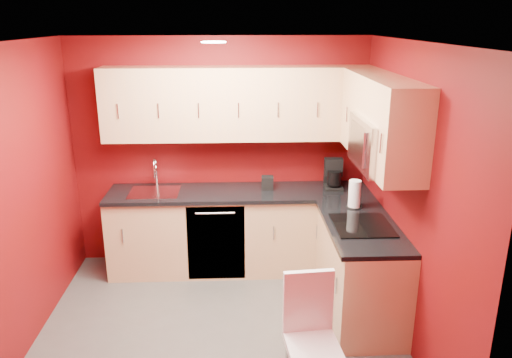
{
  "coord_description": "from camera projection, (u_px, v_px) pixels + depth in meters",
  "views": [
    {
      "loc": [
        0.16,
        -3.84,
        2.66
      ],
      "look_at": [
        0.35,
        0.55,
        1.25
      ],
      "focal_mm": 35.0,
      "sensor_mm": 36.0,
      "label": 1
    }
  ],
  "objects": [
    {
      "name": "floor",
      "position": [
        220.0,
        331.0,
        4.46
      ],
      "size": [
        3.2,
        3.2,
        0.0
      ],
      "primitive_type": "plane",
      "color": "#4B4846",
      "rests_on": "ground"
    },
    {
      "name": "ceiling",
      "position": [
        212.0,
        42.0,
        3.69
      ],
      "size": [
        3.2,
        3.2,
        0.0
      ],
      "primitive_type": "plane",
      "rotation": [
        3.14,
        0.0,
        0.0
      ],
      "color": "white",
      "rests_on": "wall_back"
    },
    {
      "name": "wall_back",
      "position": [
        221.0,
        153.0,
        5.5
      ],
      "size": [
        3.2,
        0.0,
        3.2
      ],
      "primitive_type": "plane",
      "rotation": [
        1.57,
        0.0,
        0.0
      ],
      "color": "#5F090E",
      "rests_on": "floor"
    },
    {
      "name": "wall_front",
      "position": [
        207.0,
        297.0,
        2.65
      ],
      "size": [
        3.2,
        0.0,
        3.2
      ],
      "primitive_type": "plane",
      "rotation": [
        -1.57,
        0.0,
        0.0
      ],
      "color": "#5F090E",
      "rests_on": "floor"
    },
    {
      "name": "wall_left",
      "position": [
        17.0,
        203.0,
        4.01
      ],
      "size": [
        0.0,
        3.0,
        3.0
      ],
      "primitive_type": "plane",
      "rotation": [
        1.57,
        0.0,
        1.57
      ],
      "color": "#5F090E",
      "rests_on": "floor"
    },
    {
      "name": "wall_right",
      "position": [
        409.0,
        197.0,
        4.14
      ],
      "size": [
        0.0,
        3.0,
        3.0
      ],
      "primitive_type": "plane",
      "rotation": [
        1.57,
        0.0,
        -1.57
      ],
      "color": "#5F090E",
      "rests_on": "floor"
    },
    {
      "name": "base_cabinets_back",
      "position": [
        240.0,
        231.0,
        5.48
      ],
      "size": [
        2.8,
        0.6,
        0.87
      ],
      "primitive_type": "cube",
      "color": "tan",
      "rests_on": "floor"
    },
    {
      "name": "base_cabinets_right",
      "position": [
        360.0,
        271.0,
        4.62
      ],
      "size": [
        0.6,
        1.3,
        0.87
      ],
      "primitive_type": "cube",
      "color": "tan",
      "rests_on": "floor"
    },
    {
      "name": "countertop_back",
      "position": [
        239.0,
        193.0,
        5.32
      ],
      "size": [
        2.8,
        0.63,
        0.04
      ],
      "primitive_type": "cube",
      "color": "black",
      "rests_on": "base_cabinets_back"
    },
    {
      "name": "countertop_right",
      "position": [
        362.0,
        226.0,
        4.46
      ],
      "size": [
        0.63,
        1.27,
        0.04
      ],
      "primitive_type": "cube",
      "color": "black",
      "rests_on": "base_cabinets_right"
    },
    {
      "name": "upper_cabinets_back",
      "position": [
        238.0,
        103.0,
        5.17
      ],
      "size": [
        2.8,
        0.35,
        0.75
      ],
      "primitive_type": "cube",
      "color": "tan",
      "rests_on": "wall_back"
    },
    {
      "name": "upper_cabinets_right",
      "position": [
        379.0,
        112.0,
        4.36
      ],
      "size": [
        0.35,
        1.55,
        0.75
      ],
      "color": "tan",
      "rests_on": "wall_right"
    },
    {
      "name": "microwave",
      "position": [
        381.0,
        144.0,
        4.2
      ],
      "size": [
        0.42,
        0.76,
        0.42
      ],
      "color": "silver",
      "rests_on": "upper_cabinets_right"
    },
    {
      "name": "cooktop",
      "position": [
        362.0,
        225.0,
        4.42
      ],
      "size": [
        0.5,
        0.55,
        0.01
      ],
      "primitive_type": "cube",
      "color": "black",
      "rests_on": "countertop_right"
    },
    {
      "name": "sink",
      "position": [
        154.0,
        189.0,
        5.29
      ],
      "size": [
        0.52,
        0.42,
        0.35
      ],
      "color": "silver",
      "rests_on": "countertop_back"
    },
    {
      "name": "dishwasher_front",
      "position": [
        216.0,
        243.0,
        5.19
      ],
      "size": [
        0.6,
        0.02,
        0.82
      ],
      "primitive_type": "cube",
      "color": "black",
      "rests_on": "base_cabinets_back"
    },
    {
      "name": "downlight",
      "position": [
        214.0,
        42.0,
        3.98
      ],
      "size": [
        0.2,
        0.2,
        0.01
      ],
      "primitive_type": "cylinder",
      "color": "white",
      "rests_on": "ceiling"
    },
    {
      "name": "coffee_maker",
      "position": [
        334.0,
        174.0,
        5.35
      ],
      "size": [
        0.21,
        0.27,
        0.32
      ],
      "primitive_type": null,
      "rotation": [
        0.0,
        0.0,
        -0.06
      ],
      "color": "black",
      "rests_on": "countertop_back"
    },
    {
      "name": "napkin_holder",
      "position": [
        267.0,
        183.0,
        5.37
      ],
      "size": [
        0.13,
        0.13,
        0.14
      ],
      "primitive_type": null,
      "rotation": [
        0.0,
        0.0,
        -0.05
      ],
      "color": "black",
      "rests_on": "countertop_back"
    },
    {
      "name": "paper_towel",
      "position": [
        355.0,
        194.0,
        4.82
      ],
      "size": [
        0.2,
        0.2,
        0.27
      ],
      "primitive_type": null,
      "rotation": [
        0.0,
        0.0,
        -0.38
      ],
      "color": "white",
      "rests_on": "countertop_right"
    },
    {
      "name": "dining_chair",
      "position": [
        313.0,
        340.0,
        3.58
      ],
      "size": [
        0.41,
        0.42,
        0.93
      ],
      "primitive_type": null,
      "rotation": [
        0.0,
        0.0,
        0.09
      ],
      "color": "white",
      "rests_on": "floor"
    }
  ]
}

